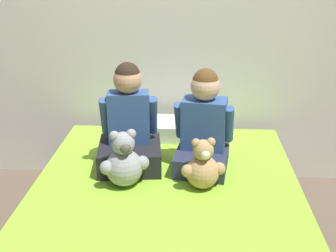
{
  "coord_description": "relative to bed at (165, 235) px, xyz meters",
  "views": [
    {
      "loc": [
        0.13,
        -1.83,
        1.59
      ],
      "look_at": [
        0.0,
        0.3,
        0.71
      ],
      "focal_mm": 45.0,
      "sensor_mm": 36.0,
      "label": 1
    }
  ],
  "objects": [
    {
      "name": "teddy_bear_held_by_left_child",
      "position": [
        -0.22,
        0.14,
        0.35
      ],
      "size": [
        0.25,
        0.2,
        0.32
      ],
      "rotation": [
        0.0,
        0.0,
        0.35
      ],
      "color": "#939399",
      "rests_on": "bed"
    },
    {
      "name": "child_on_left",
      "position": [
        -0.23,
        0.38,
        0.45
      ],
      "size": [
        0.39,
        0.38,
        0.61
      ],
      "rotation": [
        0.0,
        0.0,
        0.11
      ],
      "color": "black",
      "rests_on": "bed"
    },
    {
      "name": "bed",
      "position": [
        0.0,
        0.0,
        0.0
      ],
      "size": [
        1.45,
        1.93,
        0.43
      ],
      "color": "#473828",
      "rests_on": "ground_plane"
    },
    {
      "name": "child_on_right",
      "position": [
        0.2,
        0.38,
        0.46
      ],
      "size": [
        0.35,
        0.38,
        0.58
      ],
      "rotation": [
        0.0,
        0.0,
        -0.15
      ],
      "color": "#282D47",
      "rests_on": "bed"
    },
    {
      "name": "wall_behind_bed",
      "position": [
        0.0,
        1.09,
        1.04
      ],
      "size": [
        8.0,
        0.06,
        2.5
      ],
      "color": "silver",
      "rests_on": "ground_plane"
    },
    {
      "name": "pillow_at_headboard",
      "position": [
        0.0,
        0.8,
        0.27
      ],
      "size": [
        0.57,
        0.27,
        0.11
      ],
      "color": "silver",
      "rests_on": "bed"
    },
    {
      "name": "teddy_bear_held_by_right_child",
      "position": [
        0.19,
        0.14,
        0.34
      ],
      "size": [
        0.23,
        0.18,
        0.28
      ],
      "rotation": [
        0.0,
        0.0,
        0.2
      ],
      "color": "tan",
      "rests_on": "bed"
    }
  ]
}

